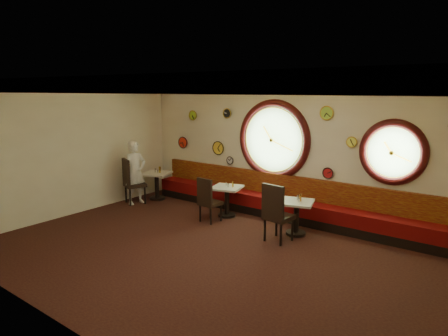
{
  "coord_description": "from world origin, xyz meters",
  "views": [
    {
      "loc": [
        4.29,
        -5.53,
        3.06
      ],
      "look_at": [
        -0.48,
        0.8,
        1.5
      ],
      "focal_mm": 32.0,
      "sensor_mm": 36.0,
      "label": 1
    }
  ],
  "objects_px": {
    "condiment_b_pepper": "(228,185)",
    "waiter": "(135,172)",
    "condiment_a_bottle": "(160,170)",
    "condiment_b_bottle": "(233,184)",
    "table_a": "(157,182)",
    "condiment_a_pepper": "(158,171)",
    "table_c": "(296,213)",
    "condiment_c_bottle": "(300,198)",
    "chair_c": "(276,209)",
    "table_b": "(227,198)",
    "condiment_a_salt": "(155,170)",
    "chair_b": "(208,197)",
    "condiment_c_pepper": "(299,200)",
    "chair_a": "(131,178)",
    "condiment_b_salt": "(226,184)",
    "condiment_c_salt": "(298,198)"
  },
  "relations": [
    {
      "from": "condiment_c_pepper",
      "to": "condiment_c_bottle",
      "type": "distance_m",
      "value": 0.1
    },
    {
      "from": "table_a",
      "to": "condiment_a_salt",
      "type": "height_order",
      "value": "condiment_a_salt"
    },
    {
      "from": "condiment_c_salt",
      "to": "condiment_a_bottle",
      "type": "relative_size",
      "value": 0.63
    },
    {
      "from": "condiment_b_salt",
      "to": "chair_c",
      "type": "bearing_deg",
      "value": -24.47
    },
    {
      "from": "condiment_c_bottle",
      "to": "condiment_a_pepper",
      "type": "bearing_deg",
      "value": 178.26
    },
    {
      "from": "condiment_b_salt",
      "to": "condiment_c_pepper",
      "type": "bearing_deg",
      "value": -7.07
    },
    {
      "from": "table_b",
      "to": "condiment_b_bottle",
      "type": "distance_m",
      "value": 0.38
    },
    {
      "from": "condiment_a_salt",
      "to": "condiment_c_salt",
      "type": "bearing_deg",
      "value": -1.56
    },
    {
      "from": "chair_a",
      "to": "condiment_b_pepper",
      "type": "height_order",
      "value": "chair_a"
    },
    {
      "from": "condiment_b_pepper",
      "to": "waiter",
      "type": "xyz_separation_m",
      "value": [
        -2.72,
        -0.54,
        0.07
      ]
    },
    {
      "from": "table_c",
      "to": "chair_c",
      "type": "distance_m",
      "value": 0.71
    },
    {
      "from": "table_a",
      "to": "condiment_a_salt",
      "type": "xyz_separation_m",
      "value": [
        -0.07,
        0.02,
        0.34
      ]
    },
    {
      "from": "chair_b",
      "to": "condiment_c_pepper",
      "type": "xyz_separation_m",
      "value": [
        2.09,
        0.46,
        0.18
      ]
    },
    {
      "from": "chair_a",
      "to": "condiment_c_salt",
      "type": "xyz_separation_m",
      "value": [
        4.64,
        0.64,
        0.09
      ]
    },
    {
      "from": "condiment_a_salt",
      "to": "waiter",
      "type": "bearing_deg",
      "value": -97.12
    },
    {
      "from": "table_a",
      "to": "chair_a",
      "type": "relative_size",
      "value": 1.17
    },
    {
      "from": "table_c",
      "to": "condiment_a_salt",
      "type": "xyz_separation_m",
      "value": [
        -4.51,
        0.2,
        0.36
      ]
    },
    {
      "from": "condiment_a_salt",
      "to": "waiter",
      "type": "height_order",
      "value": "waiter"
    },
    {
      "from": "condiment_a_pepper",
      "to": "table_c",
      "type": "bearing_deg",
      "value": -2.15
    },
    {
      "from": "condiment_b_salt",
      "to": "condiment_b_bottle",
      "type": "height_order",
      "value": "condiment_b_bottle"
    },
    {
      "from": "table_a",
      "to": "table_b",
      "type": "height_order",
      "value": "table_a"
    },
    {
      "from": "table_a",
      "to": "condiment_a_bottle",
      "type": "bearing_deg",
      "value": 36.1
    },
    {
      "from": "table_c",
      "to": "condiment_b_salt",
      "type": "height_order",
      "value": "condiment_b_salt"
    },
    {
      "from": "condiment_a_salt",
      "to": "condiment_b_pepper",
      "type": "distance_m",
      "value": 2.64
    },
    {
      "from": "chair_a",
      "to": "condiment_c_bottle",
      "type": "bearing_deg",
      "value": 30.69
    },
    {
      "from": "condiment_c_pepper",
      "to": "condiment_c_bottle",
      "type": "relative_size",
      "value": 0.62
    },
    {
      "from": "condiment_a_bottle",
      "to": "waiter",
      "type": "distance_m",
      "value": 0.72
    },
    {
      "from": "table_c",
      "to": "condiment_b_pepper",
      "type": "height_order",
      "value": "condiment_b_pepper"
    },
    {
      "from": "table_a",
      "to": "condiment_b_salt",
      "type": "bearing_deg",
      "value": 0.41
    },
    {
      "from": "condiment_a_bottle",
      "to": "table_a",
      "type": "bearing_deg",
      "value": -143.9
    },
    {
      "from": "chair_a",
      "to": "table_b",
      "type": "bearing_deg",
      "value": 37.65
    },
    {
      "from": "chair_b",
      "to": "condiment_a_bottle",
      "type": "xyz_separation_m",
      "value": [
        -2.35,
        0.76,
        0.25
      ]
    },
    {
      "from": "condiment_b_salt",
      "to": "condiment_c_salt",
      "type": "bearing_deg",
      "value": -3.53
    },
    {
      "from": "table_b",
      "to": "condiment_a_bottle",
      "type": "distance_m",
      "value": 2.47
    },
    {
      "from": "condiment_b_pepper",
      "to": "condiment_b_bottle",
      "type": "xyz_separation_m",
      "value": [
        0.09,
        0.08,
        0.02
      ]
    },
    {
      "from": "table_a",
      "to": "condiment_a_pepper",
      "type": "bearing_deg",
      "value": -13.75
    },
    {
      "from": "table_a",
      "to": "condiment_c_bottle",
      "type": "height_order",
      "value": "condiment_c_bottle"
    },
    {
      "from": "condiment_b_pepper",
      "to": "waiter",
      "type": "relative_size",
      "value": 0.06
    },
    {
      "from": "chair_a",
      "to": "chair_c",
      "type": "bearing_deg",
      "value": 22.34
    },
    {
      "from": "table_c",
      "to": "condiment_b_bottle",
      "type": "distance_m",
      "value": 1.83
    },
    {
      "from": "table_c",
      "to": "waiter",
      "type": "height_order",
      "value": "waiter"
    },
    {
      "from": "chair_c",
      "to": "condiment_a_bottle",
      "type": "height_order",
      "value": "chair_c"
    },
    {
      "from": "condiment_c_pepper",
      "to": "condiment_a_bottle",
      "type": "xyz_separation_m",
      "value": [
        -4.44,
        0.3,
        0.07
      ]
    },
    {
      "from": "chair_a",
      "to": "waiter",
      "type": "relative_size",
      "value": 0.45
    },
    {
      "from": "condiment_b_pepper",
      "to": "condiment_b_bottle",
      "type": "bearing_deg",
      "value": 43.21
    },
    {
      "from": "table_a",
      "to": "condiment_a_bottle",
      "type": "height_order",
      "value": "condiment_a_bottle"
    },
    {
      "from": "condiment_a_bottle",
      "to": "waiter",
      "type": "height_order",
      "value": "waiter"
    },
    {
      "from": "chair_b",
      "to": "condiment_a_pepper",
      "type": "distance_m",
      "value": 2.47
    },
    {
      "from": "condiment_b_bottle",
      "to": "condiment_c_bottle",
      "type": "relative_size",
      "value": 0.87
    },
    {
      "from": "condiment_a_bottle",
      "to": "condiment_b_bottle",
      "type": "xyz_separation_m",
      "value": [
        2.58,
        -0.07,
        -0.04
      ]
    }
  ]
}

